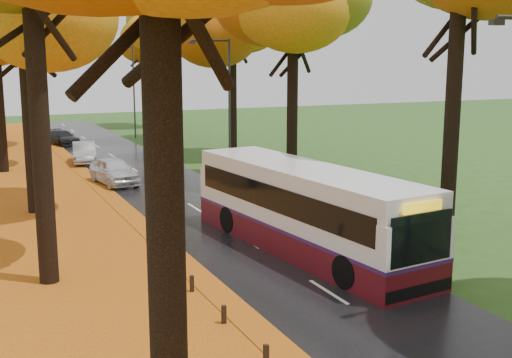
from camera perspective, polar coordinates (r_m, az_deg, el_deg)
road at (r=31.06m, az=-5.99°, el=-2.26°), size 6.50×90.00×0.04m
centre_line at (r=31.06m, az=-5.99°, el=-2.22°), size 0.12×90.00×0.01m
leaf_drift at (r=30.25m, az=-11.47°, el=-2.73°), size 0.90×90.00×0.01m
trees_right at (r=35.04m, az=4.24°, el=15.14°), size 9.30×74.20×13.96m
streetlamp_mid at (r=36.41m, az=-2.75°, el=7.15°), size 2.45×0.18×8.00m
streetlamp_far at (r=57.39m, az=-11.07°, el=8.26°), size 2.45×0.18×8.00m
bus at (r=23.27m, az=4.33°, el=-2.50°), size 3.91×11.91×3.08m
car_white at (r=36.55m, az=-12.50°, el=0.71°), size 2.31×4.52×1.47m
car_silver at (r=44.56m, az=-15.03°, el=2.29°), size 2.04×4.35×1.38m
car_dark at (r=54.47m, az=-16.84°, el=3.55°), size 2.66×4.27×1.15m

